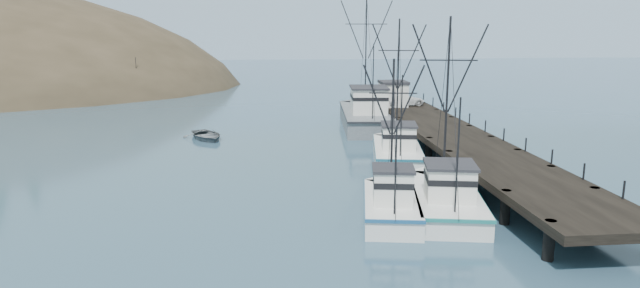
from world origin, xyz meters
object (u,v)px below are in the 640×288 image
Objects in this scene: pier at (460,141)px; motorboat at (207,139)px; trawler_near at (445,197)px; trawler_mid at (391,203)px; pier_shed at (393,93)px; work_vessel at (366,115)px; trawler_far at (397,150)px; pickup_truck at (403,100)px.

pier is 24.35m from motorboat.
trawler_near is 3.62m from trawler_mid.
trawler_near is 30.47m from pier_shed.
work_vessel is (-4.75, 16.72, -0.46)m from pier.
trawler_near reaches higher than trawler_far.
trawler_mid is at bearing -103.03° from pier_shed.
trawler_near is 1.00× the size of trawler_far.
trawler_mid is at bearing -85.50° from motorboat.
trawler_near reaches higher than motorboat.
pier is 3.71× the size of trawler_near.
work_vessel is at bearing -158.50° from pier_shed.
work_vessel is 4.84m from pickup_truck.
pier_shed is (3.25, 1.28, 2.19)m from work_vessel.
pier is 17.39m from work_vessel.
trawler_near is at bearing 154.91° from pickup_truck.
pier_shed is (3.66, 30.14, 2.60)m from trawler_near.
trawler_far is (-5.04, 0.97, -0.87)m from pier.
pickup_truck is (4.44, 1.28, 1.44)m from work_vessel.
trawler_mid is 14.44m from trawler_far.
trawler_mid is 31.93m from pier_shed.
trawler_far is at bearing 75.42° from trawler_mid.
trawler_near is at bearing -113.03° from pier.
work_vessel is (3.92, 29.72, 0.41)m from trawler_mid.
pier is 18.14m from pier_shed.
pickup_truck is at bearing 16.08° from work_vessel.
trawler_mid is 27.38m from motorboat.
trawler_far is 3.70× the size of pier_shed.
trawler_far is 2.25× the size of motorboat.
trawler_near is 28.49m from motorboat.
work_vessel reaches higher than pickup_truck.
work_vessel is at bearing -5.28° from motorboat.
pier is at bearing -85.24° from pier_shed.
trawler_far is at bearing 148.53° from pickup_truck.
pier_shed reaches higher than motorboat.
pier is at bearing 56.30° from trawler_mid.
pier_shed is (-1.50, 18.00, 1.73)m from pier.
pickup_truck is at bearing 74.47° from trawler_far.
pier is at bearing -10.88° from trawler_far.
trawler_mid is 0.80× the size of trawler_far.
trawler_far reaches higher than pier_shed.
trawler_mid reaches higher than pickup_truck.
pier_shed is 21.51m from motorboat.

